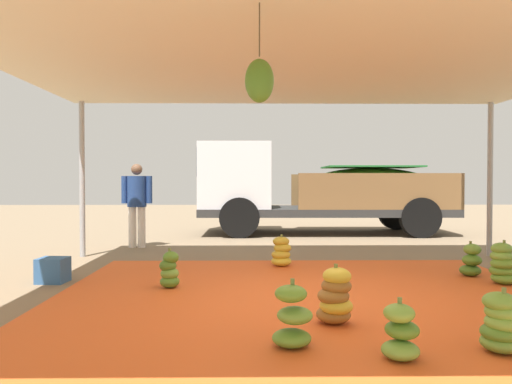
% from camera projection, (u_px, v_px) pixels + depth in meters
% --- Properties ---
extents(ground_plane, '(40.00, 40.00, 0.00)m').
position_uv_depth(ground_plane, '(288.00, 259.00, 8.77)').
color(ground_plane, '#7F6B51').
extents(tarp_orange, '(6.16, 5.54, 0.01)m').
position_uv_depth(tarp_orange, '(309.00, 299.00, 5.78)').
color(tarp_orange, '#E05B23').
rests_on(tarp_orange, ground).
extents(tent_canopy, '(8.00, 7.00, 2.93)m').
position_uv_depth(tent_canopy, '(310.00, 56.00, 5.61)').
color(tent_canopy, '#9EA0A5').
rests_on(tent_canopy, ground).
extents(banana_bunch_0, '(0.44, 0.44, 0.52)m').
position_uv_depth(banana_bunch_0, '(281.00, 252.00, 7.99)').
color(banana_bunch_0, gold).
rests_on(banana_bunch_0, tarp_orange).
extents(banana_bunch_1, '(0.43, 0.45, 0.48)m').
position_uv_depth(banana_bunch_1, '(401.00, 333.00, 3.81)').
color(banana_bunch_1, '#75A83D').
rests_on(banana_bunch_1, tarp_orange).
extents(banana_bunch_2, '(0.39, 0.39, 0.53)m').
position_uv_depth(banana_bunch_2, '(502.00, 324.00, 3.96)').
color(banana_bunch_2, '#6B9E38').
rests_on(banana_bunch_2, tarp_orange).
extents(banana_bunch_3, '(0.45, 0.44, 0.57)m').
position_uv_depth(banana_bunch_3, '(292.00, 318.00, 4.09)').
color(banana_bunch_3, '#60932D').
rests_on(banana_bunch_3, tarp_orange).
extents(banana_bunch_4, '(0.46, 0.49, 0.59)m').
position_uv_depth(banana_bunch_4, '(335.00, 297.00, 4.74)').
color(banana_bunch_4, '#996628').
rests_on(banana_bunch_4, tarp_orange).
extents(banana_bunch_5, '(0.35, 0.35, 0.51)m').
position_uv_depth(banana_bunch_5, '(170.00, 271.00, 6.35)').
color(banana_bunch_5, '#518428').
rests_on(banana_bunch_5, tarp_orange).
extents(banana_bunch_6, '(0.44, 0.43, 0.60)m').
position_uv_depth(banana_bunch_6, '(502.00, 265.00, 6.57)').
color(banana_bunch_6, '#60932D').
rests_on(banana_bunch_6, tarp_orange).
extents(banana_bunch_8, '(0.41, 0.41, 0.51)m').
position_uv_depth(banana_bunch_8, '(471.00, 261.00, 7.12)').
color(banana_bunch_8, '#477523').
rests_on(banana_bunch_8, tarp_orange).
extents(cargo_truck_main, '(6.63, 2.37, 2.40)m').
position_uv_depth(cargo_truck_main, '(314.00, 189.00, 13.04)').
color(cargo_truck_main, '#2D2D2D').
rests_on(cargo_truck_main, ground).
extents(worker_0, '(0.65, 0.40, 1.77)m').
position_uv_depth(worker_0, '(137.00, 199.00, 10.26)').
color(worker_0, silver).
rests_on(worker_0, ground).
extents(crate_0, '(0.40, 0.37, 0.34)m').
position_uv_depth(crate_0, '(53.00, 270.00, 6.73)').
color(crate_0, '#335B8E').
rests_on(crate_0, ground).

